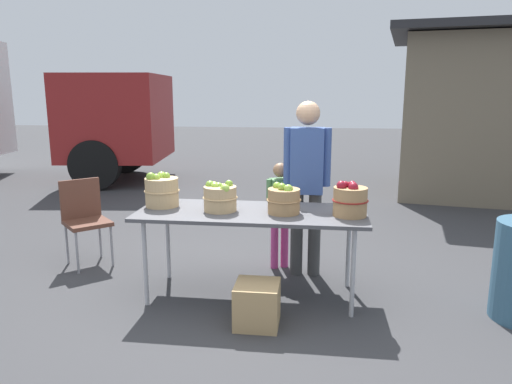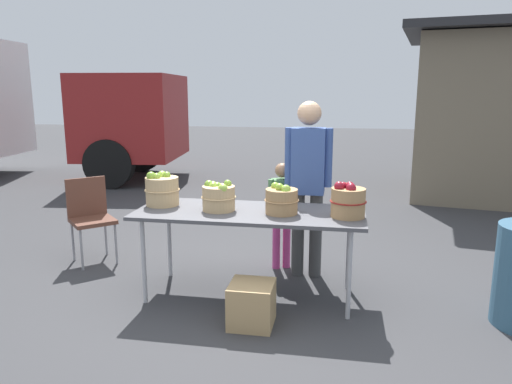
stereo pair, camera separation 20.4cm
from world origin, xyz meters
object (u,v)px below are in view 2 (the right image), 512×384
vendor_adult (308,176)px  folding_chair (90,213)px  market_table (250,216)px  apple_basket_red_0 (348,201)px  child_customer (282,207)px  apple_basket_green_2 (282,200)px  apple_basket_green_1 (218,197)px  produce_crate (252,304)px  apple_basket_green_0 (162,190)px

vendor_adult → folding_chair: vendor_adult is taller
market_table → apple_basket_red_0: size_ratio=6.57×
apple_basket_red_0 → child_customer: (-0.62, 0.76, -0.26)m
market_table → apple_basket_green_2: apple_basket_green_2 is taller
market_table → apple_basket_green_1: 0.31m
folding_chair → produce_crate: folding_chair is taller
apple_basket_green_2 → apple_basket_red_0: bearing=-1.5°
folding_chair → child_customer: bearing=-40.4°
vendor_adult → apple_basket_green_2: bearing=74.6°
apple_basket_green_0 → apple_basket_green_2: size_ratio=1.08×
apple_basket_green_1 → folding_chair: 1.67m
vendor_adult → folding_chair: 2.27m
child_customer → apple_basket_green_1: bearing=32.7°
apple_basket_red_0 → produce_crate: 1.10m
apple_basket_green_2 → apple_basket_red_0: size_ratio=0.98×
apple_basket_green_0 → market_table: bearing=-5.7°
apple_basket_green_0 → folding_chair: 1.16m
apple_basket_green_2 → apple_basket_green_0: bearing=173.7°
child_customer → produce_crate: 1.32m
market_table → apple_basket_green_0: size_ratio=6.20×
vendor_adult → produce_crate: 1.39m
apple_basket_green_2 → vendor_adult: bearing=74.2°
produce_crate → vendor_adult: bearing=73.2°
apple_basket_red_0 → folding_chair: size_ratio=0.34×
apple_basket_green_0 → child_customer: size_ratio=0.29×
apple_basket_green_2 → apple_basket_red_0: (0.53, -0.01, 0.02)m
vendor_adult → produce_crate: size_ratio=5.02×
child_customer → folding_chair: (-1.96, -0.13, -0.11)m
apple_basket_green_2 → vendor_adult: 0.63m
apple_basket_green_2 → vendor_adult: (0.17, 0.59, 0.11)m
apple_basket_green_0 → child_customer: (0.98, 0.63, -0.26)m
apple_basket_red_0 → vendor_adult: (-0.36, 0.61, 0.09)m
vendor_adult → folding_chair: bearing=-0.0°
vendor_adult → apple_basket_green_1: bearing=39.7°
apple_basket_green_2 → child_customer: bearing=96.9°
apple_basket_green_1 → folding_chair: size_ratio=0.34×
apple_basket_red_0 → vendor_adult: bearing=120.5°
apple_basket_red_0 → child_customer: bearing=129.2°
apple_basket_green_0 → apple_basket_red_0: apple_basket_green_0 is taller
market_table → apple_basket_green_1: (-0.26, -0.02, 0.16)m
child_customer → market_table: bearing=49.7°
produce_crate → apple_basket_green_1: bearing=126.7°
apple_basket_green_0 → apple_basket_red_0: (1.60, -0.13, -0.00)m
apple_basket_green_0 → folding_chair: bearing=153.3°
apple_basket_green_0 → apple_basket_green_2: (1.07, -0.12, -0.02)m
child_customer → apple_basket_red_0: bearing=103.5°
apple_basket_green_1 → vendor_adult: size_ratio=0.18×
apple_basket_green_2 → produce_crate: bearing=-107.9°
apple_basket_red_0 → produce_crate: apple_basket_red_0 is taller
market_table → vendor_adult: 0.76m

